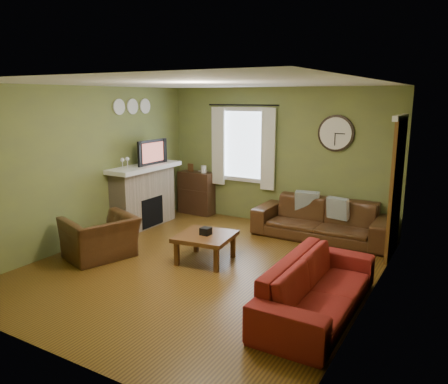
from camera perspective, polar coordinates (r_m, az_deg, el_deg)
The scene contains 31 objects.
floor at distance 6.47m, azimuth -2.59°, elevation -9.68°, with size 4.60×5.20×0.00m, color #593B14.
ceiling at distance 6.00m, azimuth -2.83°, elevation 13.99°, with size 4.60×5.20×0.00m, color white.
wall_left at distance 7.59m, azimuth -17.47°, elevation 3.24°, with size 0.00×5.20×2.60m, color olive.
wall_right at distance 5.25m, azimuth 18.89°, elevation -0.74°, with size 0.00×5.20×2.60m, color olive.
wall_back at distance 8.38m, azimuth 7.03°, elevation 4.53°, with size 4.60×0.00×2.60m, color olive.
wall_front at distance 4.23m, azimuth -22.27°, elevation -4.08°, with size 4.60×0.00×2.60m, color olive.
fireplace at distance 8.40m, azimuth -10.44°, elevation -0.76°, with size 0.40×1.40×1.10m, color tan.
firebox at distance 8.34m, azimuth -9.38°, elevation -2.59°, with size 0.04×0.60×0.55m, color black.
mantel at distance 8.27m, azimuth -10.45°, elevation 3.20°, with size 0.58×1.60×0.08m, color white.
tv at distance 8.34m, azimuth -9.73°, elevation 4.79°, with size 0.60×0.08×0.35m, color black.
tv_screen at distance 8.28m, azimuth -9.31°, elevation 5.14°, with size 0.02×0.62×0.36m, color #994C3F.
medallion_left at distance 8.05m, azimuth -13.56°, elevation 10.76°, with size 0.28×0.28×0.03m, color white.
medallion_mid at distance 8.31m, azimuth -11.87°, elevation 10.88°, with size 0.28×0.28×0.03m, color white.
medallion_right at distance 8.57m, azimuth -10.28°, elevation 10.98°, with size 0.28×0.28×0.03m, color white.
window_pane at distance 8.63m, azimuth 2.72°, elevation 6.18°, with size 1.00×0.02×1.30m, color silver, non-canonical shape.
curtain_rod at distance 8.50m, azimuth 2.45°, elevation 11.29°, with size 0.03×0.03×1.50m, color black.
curtain_left at distance 8.82m, azimuth -0.77°, elevation 6.00°, with size 0.28×0.04×1.55m, color silver.
curtain_right at distance 8.31m, azimuth 5.77°, elevation 5.54°, with size 0.28×0.04×1.55m, color silver.
wall_clock at distance 7.91m, azimuth 14.37°, elevation 7.43°, with size 0.64×0.06×0.64m, color white, non-canonical shape.
door at distance 7.09m, azimuth 21.56°, elevation 0.28°, with size 0.05×0.90×2.10m, color brown.
bookshelf at distance 9.20m, azimuth -3.62°, elevation -0.11°, with size 0.75×0.32×0.89m, color #372013, non-canonical shape.
book at distance 9.25m, azimuth -3.02°, elevation 3.22°, with size 0.17×0.23×0.02m, color #533016.
sofa_brown at distance 7.78m, azimuth 12.61°, elevation -3.52°, with size 2.32×0.91×0.68m, color #3E2412.
pillow_left at distance 7.74m, azimuth 14.63°, elevation -2.08°, with size 0.37×0.11×0.37m, color gray.
pillow_right at distance 8.01m, azimuth 10.82°, elevation -1.42°, with size 0.43×0.13×0.43m, color gray.
sofa_red at distance 5.19m, azimuth 12.16°, elevation -12.00°, with size 2.12×0.83×0.62m, color maroon.
armchair at distance 6.96m, azimuth -15.86°, elevation -5.73°, with size 0.99×0.87×0.65m, color #3E2412.
coffee_table at distance 6.59m, azimuth -2.42°, elevation -7.30°, with size 0.79×0.79×0.42m, color #533016, non-canonical shape.
tissue_box at distance 6.52m, azimuth -2.40°, elevation -5.77°, with size 0.14×0.14×0.11m, color black.
wine_glass_a at distance 7.81m, azimuth -13.12°, elevation 3.60°, with size 0.07×0.07×0.20m, color white, non-canonical shape.
wine_glass_b at distance 7.90m, azimuth -12.49°, elevation 3.73°, with size 0.07×0.07×0.20m, color white, non-canonical shape.
Camera 1 is at (3.27, -5.03, 2.43)m, focal length 35.00 mm.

